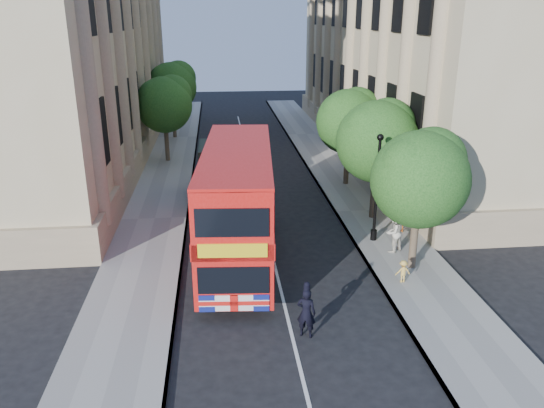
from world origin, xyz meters
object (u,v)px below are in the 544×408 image
object	(u,v)px
lamp_post	(377,192)
double_decker_bus	(238,202)
police_constable	(306,313)
woman_pedestrian	(394,232)
box_van	(219,174)

from	to	relation	value
lamp_post	double_decker_bus	world-z (taller)	lamp_post
police_constable	lamp_post	bearing A→B (deg)	-96.98
double_decker_bus	woman_pedestrian	world-z (taller)	double_decker_bus
lamp_post	box_van	distance (m)	10.29
lamp_post	box_van	size ratio (longest dim) A/B	0.95
police_constable	box_van	bearing A→B (deg)	-55.17
double_decker_bus	box_van	size ratio (longest dim) A/B	2.00
box_van	lamp_post	bearing A→B (deg)	-44.52
lamp_post	woman_pedestrian	xyz separation A→B (m)	(0.48, -1.40, -1.45)
lamp_post	box_van	bearing A→B (deg)	135.41
double_decker_bus	lamp_post	bearing A→B (deg)	14.91
double_decker_bus	box_van	world-z (taller)	double_decker_bus
box_van	police_constable	xyz separation A→B (m)	(2.75, -14.68, -0.61)
double_decker_bus	police_constable	bearing A→B (deg)	-68.16
lamp_post	double_decker_bus	size ratio (longest dim) A/B	0.48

